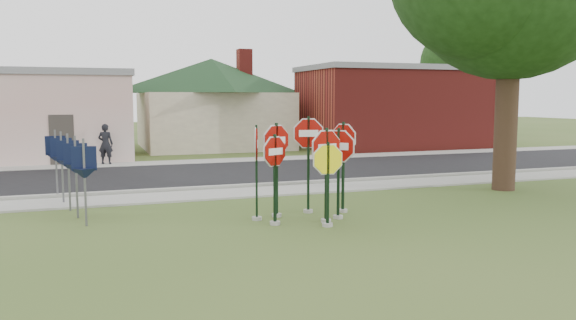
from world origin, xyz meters
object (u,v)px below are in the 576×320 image
object	(u,v)px
stop_sign_yellow	(328,175)
stop_sign_left	(275,169)
pedestrian	(106,144)
stop_sign_center	(326,162)

from	to	relation	value
stop_sign_yellow	stop_sign_left	xyz separation A→B (m)	(-1.07, 0.56, 0.12)
stop_sign_left	pedestrian	bearing A→B (deg)	103.98
stop_sign_left	pedestrian	xyz separation A→B (m)	(-3.33, 13.37, -0.36)
stop_sign_center	stop_sign_yellow	world-z (taller)	stop_sign_center
stop_sign_center	stop_sign_left	size ratio (longest dim) A/B	1.07
stop_sign_yellow	pedestrian	distance (m)	14.60
stop_sign_yellow	stop_sign_left	distance (m)	1.21
stop_sign_center	pedestrian	bearing A→B (deg)	108.57
stop_sign_left	pedestrian	size ratio (longest dim) A/B	1.25
stop_sign_yellow	pedestrian	world-z (taller)	stop_sign_yellow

